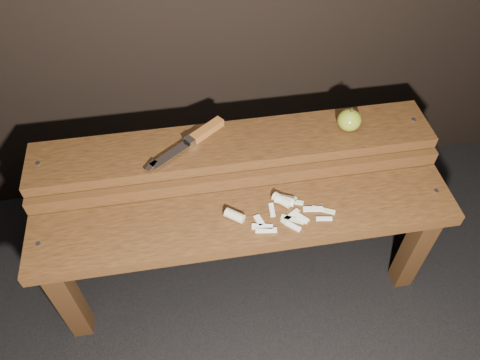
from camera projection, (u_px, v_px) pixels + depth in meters
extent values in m
plane|color=black|center=(243.00, 276.00, 1.65)|extent=(60.00, 60.00, 0.00)
cube|color=#341D0D|center=(69.00, 300.00, 1.38)|extent=(0.06, 0.06, 0.38)
cube|color=#341D0D|center=(414.00, 249.00, 1.50)|extent=(0.06, 0.06, 0.38)
cube|color=#442610|center=(246.00, 221.00, 1.31)|extent=(1.20, 0.20, 0.04)
cylinder|color=slate|center=(38.00, 244.00, 1.24)|extent=(0.01, 0.01, 0.00)
cylinder|color=slate|center=(436.00, 191.00, 1.36)|extent=(0.01, 0.01, 0.00)
cube|color=#341D0D|center=(72.00, 212.00, 1.55)|extent=(0.06, 0.06, 0.46)
cube|color=#341D0D|center=(383.00, 172.00, 1.66)|extent=(0.06, 0.06, 0.46)
cube|color=#442610|center=(240.00, 181.00, 1.36)|extent=(1.20, 0.02, 0.05)
cube|color=#442610|center=(234.00, 146.00, 1.39)|extent=(1.20, 0.18, 0.04)
cylinder|color=slate|center=(38.00, 164.00, 1.32)|extent=(0.01, 0.01, 0.00)
cylinder|color=slate|center=(414.00, 120.00, 1.44)|extent=(0.01, 0.01, 0.00)
ellipsoid|color=olive|center=(349.00, 120.00, 1.39)|extent=(0.07, 0.07, 0.06)
cylinder|color=#382314|center=(352.00, 110.00, 1.36)|extent=(0.01, 0.01, 0.01)
cube|color=brown|center=(207.00, 130.00, 1.39)|extent=(0.11, 0.09, 0.02)
cube|color=silver|center=(190.00, 142.00, 1.36)|extent=(0.04, 0.04, 0.03)
cube|color=silver|center=(170.00, 155.00, 1.33)|extent=(0.12, 0.10, 0.00)
cube|color=silver|center=(151.00, 166.00, 1.30)|extent=(0.04, 0.04, 0.00)
cube|color=beige|center=(272.00, 210.00, 1.31)|extent=(0.02, 0.05, 0.01)
cube|color=beige|center=(259.00, 220.00, 1.29)|extent=(0.03, 0.04, 0.01)
cube|color=beige|center=(313.00, 209.00, 1.31)|extent=(0.06, 0.02, 0.01)
cube|color=beige|center=(293.00, 226.00, 1.27)|extent=(0.04, 0.04, 0.01)
cube|color=beige|center=(266.00, 230.00, 1.26)|extent=(0.06, 0.02, 0.01)
cube|color=beige|center=(324.00, 219.00, 1.29)|extent=(0.05, 0.02, 0.01)
cube|color=beige|center=(262.00, 227.00, 1.27)|extent=(0.06, 0.03, 0.01)
cube|color=beige|center=(300.00, 217.00, 1.29)|extent=(0.05, 0.05, 0.01)
cylinder|color=#C9BB8C|center=(235.00, 216.00, 1.28)|extent=(0.06, 0.05, 0.03)
cylinder|color=#C9BB8C|center=(285.00, 200.00, 1.32)|extent=(0.06, 0.05, 0.03)
cylinder|color=#C9BB8C|center=(282.00, 200.00, 1.32)|extent=(0.06, 0.06, 0.03)
cube|color=#BCC988|center=(293.00, 219.00, 1.29)|extent=(0.06, 0.04, 0.00)
cube|color=#BCC988|center=(285.00, 197.00, 1.34)|extent=(0.07, 0.04, 0.00)
cube|color=#BCC988|center=(290.00, 216.00, 1.30)|extent=(0.06, 0.05, 0.00)
cube|color=#BCC988|center=(292.00, 201.00, 1.33)|extent=(0.07, 0.04, 0.00)
cube|color=#BCC988|center=(324.00, 210.00, 1.31)|extent=(0.06, 0.04, 0.00)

